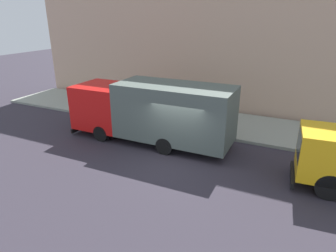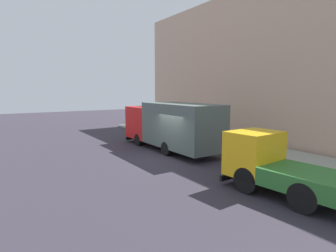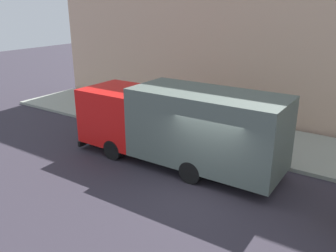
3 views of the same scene
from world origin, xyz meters
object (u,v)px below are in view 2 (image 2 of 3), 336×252
object	(u,v)px
small_flatbed_truck	(279,166)
pedestrian_walking	(213,126)
large_utility_truck	(171,125)
traffic_cone_orange	(166,132)

from	to	relation	value
small_flatbed_truck	pedestrian_walking	size ratio (longest dim) A/B	3.11
large_utility_truck	pedestrian_walking	world-z (taller)	large_utility_truck
large_utility_truck	traffic_cone_orange	distance (m)	4.73
small_flatbed_truck	pedestrian_walking	xyz separation A→B (m)	(5.90, 10.23, -0.02)
pedestrian_walking	traffic_cone_orange	xyz separation A→B (m)	(-2.79, 2.66, -0.54)
small_flatbed_truck	traffic_cone_orange	bearing A→B (deg)	71.91
large_utility_truck	pedestrian_walking	distance (m)	5.20
large_utility_truck	traffic_cone_orange	size ratio (longest dim) A/B	11.69
pedestrian_walking	traffic_cone_orange	distance (m)	3.89
pedestrian_walking	large_utility_truck	bearing A→B (deg)	73.15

